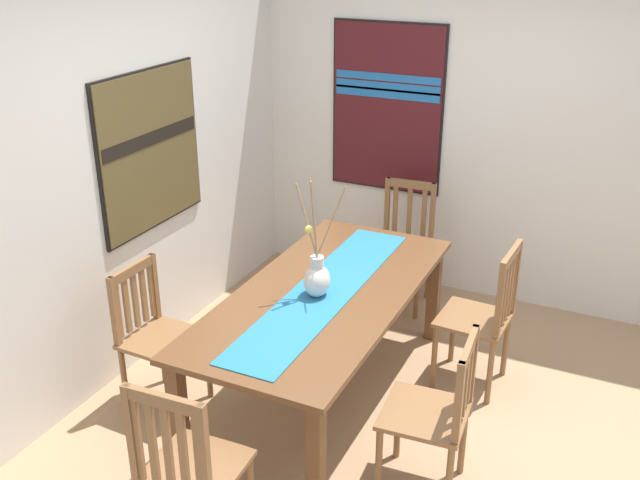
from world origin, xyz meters
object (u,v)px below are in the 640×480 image
Objects in this scene: painting_on_side_wall at (387,108)px; chair_1 at (403,243)px; chair_2 at (435,413)px; centerpiece_vase at (317,277)px; painting_on_back_wall at (150,150)px; chair_3 at (484,314)px; dining_table at (325,305)px; chair_4 at (155,333)px; chair_0 at (187,468)px.

chair_1 is at bearing -140.73° from painting_on_side_wall.
chair_2 is (-1.92, -0.84, -0.01)m from chair_1.
painting_on_back_wall is at bearing 80.35° from centerpiece_vase.
chair_3 is 2.38m from painting_on_back_wall.
dining_table is 2.13× the size of chair_3.
centerpiece_vase is at bearing 125.45° from chair_3.
chair_1 is at bearing -25.49° from chair_4.
chair_4 is at bearing 165.51° from painting_on_side_wall.
dining_table is 1.03m from chair_4.
centerpiece_vase reaches higher than chair_2.
painting_on_back_wall is at bearing 83.67° from dining_table.
chair_0 is 1.03× the size of chair_1.
chair_2 is 1.01× the size of chair_4.
chair_3 is at bearing -57.54° from dining_table.
chair_2 is at bearing -179.69° from chair_3.
chair_0 is at bearing 179.31° from dining_table.
painting_on_side_wall is (2.29, -0.59, 0.94)m from chair_4.
dining_table is 1.41m from chair_1.
dining_table is at bearing -11.55° from centerpiece_vase.
chair_1 reaches higher than chair_2.
painting_on_back_wall reaches higher than chair_3.
chair_4 is at bearing -146.32° from painting_on_back_wall.
chair_0 is at bearing 179.33° from chair_1.
centerpiece_vase is 1.12m from chair_3.
chair_1 is 1.05× the size of chair_4.
dining_table is 1.42m from chair_0.
chair_4 reaches higher than dining_table.
painting_on_side_wall is (0.39, 0.32, 0.94)m from chair_1.
centerpiece_vase is 1.97m from painting_on_side_wall.
chair_1 is 1.04× the size of chair_2.
chair_1 is at bearing -0.67° from chair_0.
chair_1 is 1.20m from chair_3.
painting_on_back_wall is at bearing 133.32° from chair_1.
chair_2 is 0.70× the size of painting_on_side_wall.
painting_on_side_wall is (2.30, 1.15, 0.95)m from chair_2.
painting_on_side_wall is (1.25, 1.15, 0.92)m from chair_3.
chair_1 is 1.06m from painting_on_side_wall.
chair_2 is (0.90, -0.87, -0.03)m from chair_0.
centerpiece_vase is (-0.08, 0.02, 0.22)m from dining_table.
chair_3 reaches higher than chair_4.
chair_1 is 0.93× the size of painting_on_back_wall.
chair_0 is at bearing -140.16° from painting_on_back_wall.
painting_on_side_wall is at bearing 8.66° from centerpiece_vase.
painting_on_side_wall reaches higher than dining_table.
chair_3 is (0.54, -0.85, -0.14)m from dining_table.
painting_on_side_wall reaches higher than chair_4.
dining_table is at bearing 122.46° from chair_3.
chair_1 is 0.73× the size of painting_on_side_wall.
painting_on_back_wall is at bearing 148.21° from painting_on_side_wall.
dining_table is at bearing 59.10° from chair_2.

